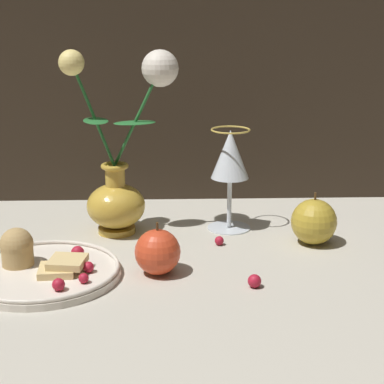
# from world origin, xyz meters

# --- Properties ---
(ground_plane) EXTENTS (2.40, 2.40, 0.00)m
(ground_plane) POSITION_xyz_m (0.00, 0.00, 0.00)
(ground_plane) COLOR #B7B2A3
(ground_plane) RESTS_ON ground
(vase) EXTENTS (0.19, 0.10, 0.31)m
(vase) POSITION_xyz_m (-0.09, 0.09, 0.11)
(vase) COLOR gold
(vase) RESTS_ON ground_plane
(plate_with_pastries) EXTENTS (0.22, 0.22, 0.07)m
(plate_with_pastries) POSITION_xyz_m (-0.19, -0.09, 0.01)
(plate_with_pastries) COLOR silver
(plate_with_pastries) RESTS_ON ground_plane
(wine_glass) EXTENTS (0.07, 0.07, 0.18)m
(wine_glass) POSITION_xyz_m (0.09, 0.11, 0.12)
(wine_glass) COLOR silver
(wine_glass) RESTS_ON ground_plane
(apple_beside_vase) EXTENTS (0.07, 0.07, 0.09)m
(apple_beside_vase) POSITION_xyz_m (0.22, 0.03, 0.04)
(apple_beside_vase) COLOR #B2932D
(apple_beside_vase) RESTS_ON ground_plane
(apple_near_glass) EXTENTS (0.07, 0.07, 0.08)m
(apple_near_glass) POSITION_xyz_m (-0.03, -0.08, 0.03)
(apple_near_glass) COLOR #D14223
(apple_near_glass) RESTS_ON ground_plane
(berry_near_plate) EXTENTS (0.01, 0.01, 0.01)m
(berry_near_plate) POSITION_xyz_m (0.07, 0.03, 0.01)
(berry_near_plate) COLOR #AD192D
(berry_near_plate) RESTS_ON ground_plane
(berry_front_center) EXTENTS (0.02, 0.02, 0.02)m
(berry_front_center) POSITION_xyz_m (0.11, -0.14, 0.01)
(berry_front_center) COLOR #AD192D
(berry_front_center) RESTS_ON ground_plane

